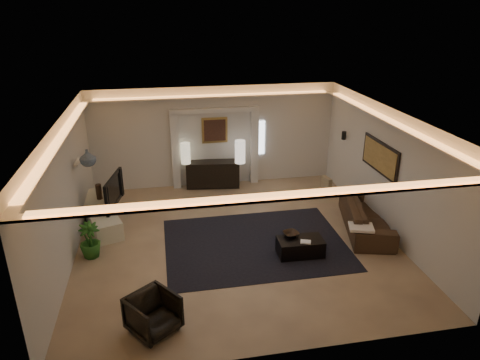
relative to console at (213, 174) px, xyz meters
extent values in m
plane|color=tan|center=(0.11, -3.25, -0.40)|extent=(7.00, 7.00, 0.00)
plane|color=white|center=(0.11, -3.25, 2.50)|extent=(7.00, 7.00, 0.00)
plane|color=silver|center=(0.11, 0.25, 1.05)|extent=(7.00, 0.00, 7.00)
plane|color=silver|center=(0.11, -6.75, 1.05)|extent=(7.00, 0.00, 7.00)
plane|color=silver|center=(-3.39, -3.25, 1.05)|extent=(0.00, 7.00, 7.00)
plane|color=silver|center=(3.61, -3.25, 1.05)|extent=(0.00, 7.00, 7.00)
cube|color=silver|center=(0.11, -3.25, 2.22)|extent=(7.00, 7.00, 0.04)
cube|color=white|center=(1.46, 0.23, 0.95)|extent=(0.25, 0.03, 1.00)
cube|color=black|center=(0.51, -3.45, -0.39)|extent=(4.00, 3.00, 0.01)
cube|color=silver|center=(-1.04, 0.15, 0.70)|extent=(0.22, 0.20, 2.20)
cube|color=silver|center=(1.26, 0.15, 0.70)|extent=(0.22, 0.20, 2.20)
cube|color=silver|center=(0.11, 0.15, 1.85)|extent=(2.52, 0.20, 0.12)
cube|color=tan|center=(0.11, 0.22, 1.25)|extent=(0.74, 0.04, 0.74)
cube|color=#4C2D1E|center=(0.11, 0.19, 1.25)|extent=(0.62, 0.02, 0.62)
cube|color=black|center=(3.58, -2.95, 1.30)|extent=(0.04, 1.64, 0.74)
cube|color=tan|center=(3.55, -2.95, 1.30)|extent=(0.02, 1.50, 0.62)
cylinder|color=black|center=(3.49, -1.05, 1.28)|extent=(0.12, 0.12, 0.22)
cube|color=silver|center=(-3.33, -1.85, 1.25)|extent=(0.10, 0.55, 0.04)
cube|color=black|center=(0.00, 0.00, 0.00)|extent=(1.57, 0.66, 0.76)
cylinder|color=beige|center=(-0.76, 0.00, 0.69)|extent=(0.31, 0.31, 0.60)
cylinder|color=white|center=(0.76, -0.24, 0.69)|extent=(0.30, 0.30, 0.66)
cube|color=beige|center=(-3.04, -1.74, -0.18)|extent=(1.31, 2.44, 0.45)
imported|color=black|center=(-2.74, -1.73, 0.43)|extent=(1.32, 0.44, 0.76)
cylinder|color=#3F2B1D|center=(-3.04, -1.30, 0.24)|extent=(0.14, 0.14, 0.39)
imported|color=slate|center=(-3.04, -2.20, 1.46)|extent=(0.42, 0.42, 0.37)
imported|color=#255D1C|center=(-3.04, -3.31, -0.01)|extent=(0.60, 0.60, 0.78)
imported|color=brown|center=(3.26, -3.22, -0.05)|extent=(2.55, 1.51, 0.70)
cube|color=white|center=(2.70, -4.10, 0.15)|extent=(0.61, 0.55, 0.06)
cube|color=#9A8461|center=(2.84, -1.67, 0.15)|extent=(0.17, 0.38, 0.37)
cube|color=#2E211D|center=(1.35, -4.08, -0.20)|extent=(0.98, 0.55, 0.36)
imported|color=black|center=(1.19, -3.88, 0.05)|extent=(0.40, 0.40, 0.08)
cube|color=white|center=(1.41, -4.22, 0.02)|extent=(0.25, 0.22, 0.03)
imported|color=#33281B|center=(-1.74, -5.88, -0.06)|extent=(1.02, 1.02, 0.67)
camera|label=1|loc=(-1.41, -11.81, 4.66)|focal=32.76mm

